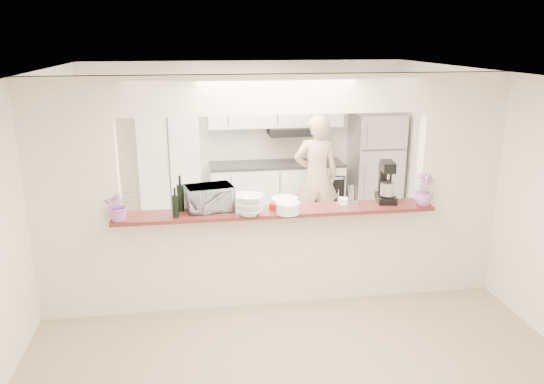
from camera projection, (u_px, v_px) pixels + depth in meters
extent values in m
plane|color=tan|center=(275.00, 300.00, 5.98)|extent=(6.00, 6.00, 0.00)
cube|color=silver|center=(258.00, 247.00, 7.45)|extent=(5.00, 2.90, 0.01)
cube|color=white|center=(75.00, 203.00, 5.33)|extent=(0.90, 0.15, 2.50)
cube|color=white|center=(456.00, 186.00, 5.93)|extent=(0.90, 0.15, 2.50)
cube|color=white|center=(276.00, 94.00, 5.33)|extent=(3.20, 0.15, 0.40)
cube|color=white|center=(276.00, 257.00, 5.83)|extent=(3.20, 0.15, 1.05)
cube|color=maroon|center=(276.00, 211.00, 5.63)|extent=(3.40, 0.38, 0.04)
cube|color=white|center=(170.00, 160.00, 8.07)|extent=(0.90, 0.60, 2.10)
cube|color=white|center=(277.00, 193.00, 8.48)|extent=(2.10, 0.60, 0.90)
cube|color=#323234|center=(277.00, 164.00, 8.35)|extent=(2.10, 0.62, 0.04)
cube|color=white|center=(276.00, 102.00, 8.20)|extent=(2.10, 0.35, 0.75)
cube|color=black|center=(292.00, 131.00, 8.26)|extent=(0.75, 0.45, 0.12)
cube|color=black|center=(327.00, 193.00, 8.29)|extent=(0.55, 0.02, 0.55)
cube|color=#BABAC0|center=(375.00, 166.00, 8.55)|extent=(0.75, 0.70, 1.70)
imported|color=#C96AB2|center=(119.00, 205.00, 5.25)|extent=(0.32, 0.29, 0.32)
cylinder|color=black|center=(175.00, 207.00, 5.35)|extent=(0.06, 0.06, 0.23)
cylinder|color=black|center=(175.00, 192.00, 5.30)|extent=(0.02, 0.02, 0.08)
cylinder|color=black|center=(181.00, 198.00, 5.56)|extent=(0.08, 0.08, 0.28)
cylinder|color=black|center=(180.00, 180.00, 5.50)|extent=(0.03, 0.03, 0.10)
imported|color=#AAA9AE|center=(209.00, 198.00, 5.58)|extent=(0.54, 0.42, 0.27)
imported|color=white|center=(249.00, 205.00, 5.44)|extent=(0.34, 0.34, 0.21)
cylinder|color=white|center=(288.00, 208.00, 5.49)|extent=(0.24, 0.24, 0.11)
cylinder|color=white|center=(288.00, 203.00, 5.48)|extent=(0.25, 0.25, 0.01)
cylinder|color=white|center=(284.00, 203.00, 5.70)|extent=(0.28, 0.28, 0.09)
cylinder|color=white|center=(284.00, 198.00, 5.69)|extent=(0.29, 0.29, 0.01)
cylinder|color=maroon|center=(276.00, 206.00, 5.64)|extent=(0.14, 0.14, 0.07)
cylinder|color=#C6B68B|center=(281.00, 206.00, 5.64)|extent=(0.15, 0.15, 0.07)
cube|color=silver|center=(348.00, 204.00, 5.79)|extent=(0.27, 0.20, 0.01)
cube|color=white|center=(348.00, 201.00, 5.78)|extent=(0.12, 0.12, 0.06)
cube|color=black|center=(386.00, 198.00, 5.89)|extent=(0.24, 0.33, 0.08)
cube|color=black|center=(385.00, 178.00, 5.94)|extent=(0.15, 0.13, 0.33)
cube|color=black|center=(388.00, 166.00, 5.78)|extent=(0.17, 0.28, 0.11)
cylinder|color=#B7B7BC|center=(388.00, 189.00, 5.79)|extent=(0.15, 0.15, 0.14)
imported|color=#A462B6|center=(424.00, 190.00, 5.71)|extent=(0.24, 0.24, 0.36)
imported|color=#D2AD88|center=(316.00, 177.00, 7.67)|extent=(0.67, 0.44, 1.80)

